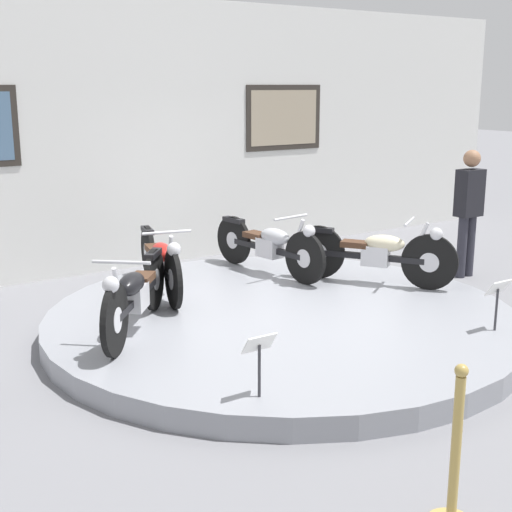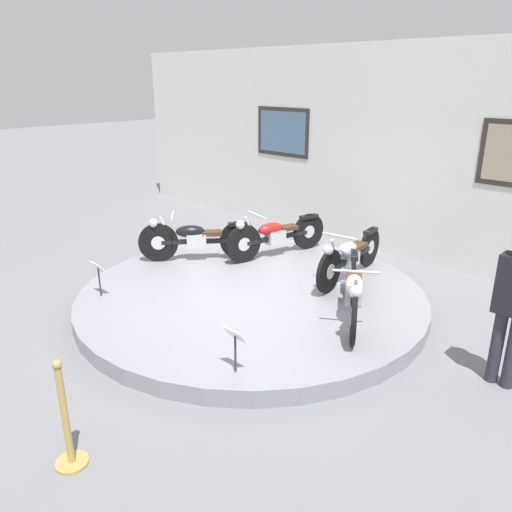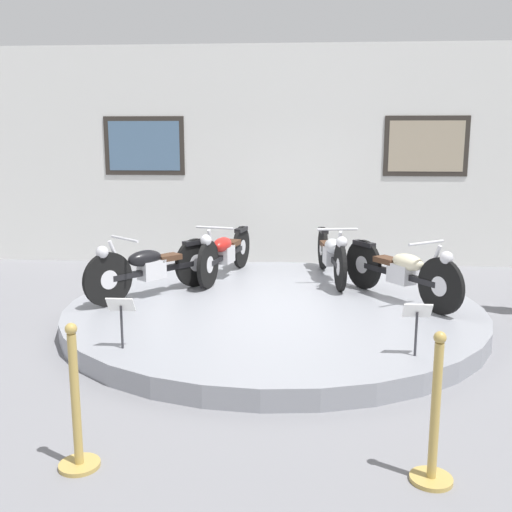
# 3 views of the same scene
# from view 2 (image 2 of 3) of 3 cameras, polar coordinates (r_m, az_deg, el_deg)

# --- Properties ---
(ground_plane) EXTENTS (60.00, 60.00, 0.00)m
(ground_plane) POSITION_cam_2_polar(r_m,az_deg,el_deg) (7.36, -0.50, -5.41)
(ground_plane) COLOR slate
(display_platform) EXTENTS (4.99, 4.99, 0.21)m
(display_platform) POSITION_cam_2_polar(r_m,az_deg,el_deg) (7.32, -0.50, -4.66)
(display_platform) COLOR gray
(display_platform) RESTS_ON ground_plane
(back_wall) EXTENTS (14.00, 0.22, 3.72)m
(back_wall) POSITION_cam_2_polar(r_m,az_deg,el_deg) (9.53, 14.60, 11.49)
(back_wall) COLOR silver
(back_wall) RESTS_ON ground_plane
(motorcycle_black) EXTENTS (1.34, 1.57, 0.80)m
(motorcycle_black) POSITION_cam_2_polar(r_m,az_deg,el_deg) (8.39, -6.82, 2.09)
(motorcycle_black) COLOR black
(motorcycle_black) RESTS_ON display_platform
(motorcycle_red) EXTENTS (0.63, 1.95, 0.80)m
(motorcycle_red) POSITION_cam_2_polar(r_m,az_deg,el_deg) (8.55, 2.22, 2.51)
(motorcycle_red) COLOR black
(motorcycle_red) RESTS_ON display_platform
(motorcycle_silver) EXTENTS (0.54, 1.98, 0.80)m
(motorcycle_silver) POSITION_cam_2_polar(r_m,az_deg,el_deg) (7.67, 10.64, 0.11)
(motorcycle_silver) COLOR black
(motorcycle_silver) RESTS_ON display_platform
(motorcycle_cream) EXTENTS (1.17, 1.69, 0.81)m
(motorcycle_cream) POSITION_cam_2_polar(r_m,az_deg,el_deg) (6.41, 11.10, -3.82)
(motorcycle_cream) COLOR black
(motorcycle_cream) RESTS_ON display_platform
(info_placard_front_left) EXTENTS (0.26, 0.11, 0.51)m
(info_placard_front_left) POSITION_cam_2_polar(r_m,az_deg,el_deg) (7.28, -17.57, -1.71)
(info_placard_front_left) COLOR #333338
(info_placard_front_left) RESTS_ON display_platform
(info_placard_front_centre) EXTENTS (0.26, 0.11, 0.51)m
(info_placard_front_centre) POSITION_cam_2_polar(r_m,az_deg,el_deg) (5.20, -2.40, -9.63)
(info_placard_front_centre) COLOR #333338
(info_placard_front_centre) RESTS_ON display_platform
(stanchion_post_right_of_entry) EXTENTS (0.28, 0.28, 1.02)m
(stanchion_post_right_of_entry) POSITION_cam_2_polar(r_m,az_deg,el_deg) (4.69, -20.77, -18.19)
(stanchion_post_right_of_entry) COLOR tan
(stanchion_post_right_of_entry) RESTS_ON ground_plane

